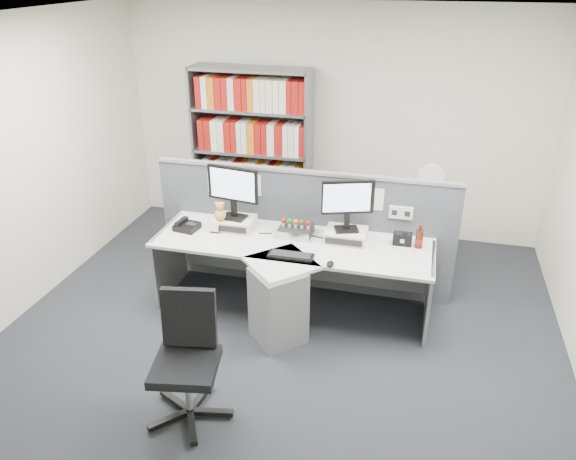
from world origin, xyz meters
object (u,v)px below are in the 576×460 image
(monitor_left, at_px, (233,188))
(mouse, at_px, (330,264))
(keyboard, at_px, (291,256))
(filing_cabinet, at_px, (424,237))
(monitor_right, at_px, (348,201))
(speaker, at_px, (403,239))
(desk, at_px, (287,278))
(desk_fan, at_px, (431,180))
(desktop_pc, at_px, (296,231))
(office_chair, at_px, (187,354))
(desk_calendar, at_px, (215,228))
(cola_bottle, at_px, (419,239))
(desk_phone, at_px, (187,226))
(shelving_unit, at_px, (252,155))

(monitor_left, relative_size, mouse, 5.19)
(keyboard, relative_size, filing_cabinet, 0.58)
(monitor_right, xyz_separation_m, speaker, (0.52, 0.04, -0.34))
(desk, height_order, desk_fan, desk_fan)
(desktop_pc, bearing_deg, office_chair, -103.34)
(desk_calendar, distance_m, office_chair, 1.61)
(desk_fan, bearing_deg, monitor_right, -125.50)
(cola_bottle, height_order, filing_cabinet, cola_bottle)
(keyboard, distance_m, desk_phone, 1.16)
(desktop_pc, height_order, cola_bottle, cola_bottle)
(speaker, xyz_separation_m, office_chair, (-1.40, -1.73, -0.26))
(speaker, height_order, shelving_unit, shelving_unit)
(desk_phone, relative_size, filing_cabinet, 0.35)
(desk_phone, bearing_deg, desk_calendar, 1.98)
(mouse, distance_m, cola_bottle, 0.90)
(desk, relative_size, cola_bottle, 11.15)
(desk_calendar, bearing_deg, desk_fan, 30.53)
(desk_phone, distance_m, filing_cabinet, 2.58)
(monitor_right, distance_m, desk_calendar, 1.30)
(filing_cabinet, bearing_deg, office_chair, -120.64)
(desk_phone, xyz_separation_m, filing_cabinet, (2.26, 1.17, -0.40))
(desktop_pc, bearing_deg, cola_bottle, 0.90)
(desk_fan, bearing_deg, desktop_pc, -139.71)
(desk, xyz_separation_m, desk_fan, (1.20, 1.40, 0.55))
(speaker, bearing_deg, desk, -157.08)
(desk, relative_size, desktop_pc, 8.40)
(speaker, bearing_deg, cola_bottle, -8.98)
(office_chair, bearing_deg, filing_cabinet, 59.36)
(monitor_right, relative_size, speaker, 2.85)
(desk_fan, bearing_deg, monitor_left, -150.89)
(speaker, relative_size, office_chair, 0.18)
(speaker, bearing_deg, filing_cabinet, 78.07)
(keyboard, bearing_deg, cola_bottle, 23.16)
(shelving_unit, bearing_deg, filing_cabinet, -12.07)
(desk_phone, bearing_deg, monitor_right, 5.82)
(desk, distance_m, filing_cabinet, 1.85)
(cola_bottle, bearing_deg, desk_phone, -175.59)
(monitor_right, relative_size, filing_cabinet, 0.70)
(monitor_right, distance_m, shelving_unit, 2.01)
(desk, xyz_separation_m, speaker, (0.99, 0.42, 0.32))
(desktop_pc, distance_m, desk_fan, 1.60)
(monitor_right, distance_m, desk_phone, 1.59)
(monitor_left, xyz_separation_m, desk_phone, (-0.44, -0.16, -0.38))
(desktop_pc, xyz_separation_m, cola_bottle, (1.14, 0.02, 0.05))
(desktop_pc, relative_size, desk_fan, 0.63)
(monitor_left, xyz_separation_m, desk_calendar, (-0.15, -0.15, -0.37))
(cola_bottle, xyz_separation_m, filing_cabinet, (0.06, 1.00, -0.46))
(monitor_left, height_order, desk_fan, monitor_left)
(desk, relative_size, shelving_unit, 1.30)
(desktop_pc, distance_m, speaker, 1.00)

